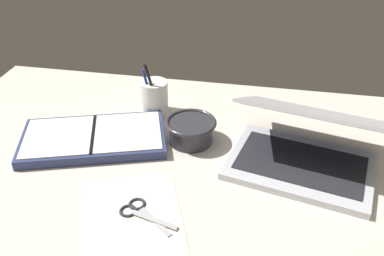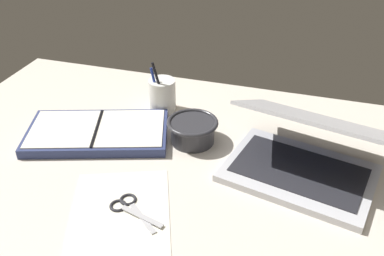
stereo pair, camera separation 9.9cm
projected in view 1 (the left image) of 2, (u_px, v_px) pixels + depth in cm
name	position (u px, v px, depth cm)	size (l,w,h in cm)	color
desk_top	(169.00, 175.00, 105.79)	(140.00, 100.00, 2.00)	beige
laptop	(305.00, 147.00, 105.33)	(40.32, 36.84, 18.11)	silver
bowl	(191.00, 130.00, 114.51)	(13.80, 13.80, 6.52)	#2D2D33
pen_cup	(155.00, 97.00, 126.78)	(7.98, 7.98, 16.55)	white
planner	(94.00, 138.00, 115.13)	(42.41, 31.20, 3.07)	navy
scissors	(138.00, 211.00, 93.32)	(13.78, 10.17, 0.80)	#B7B7BC
paper_sheet_front	(132.00, 220.00, 91.31)	(21.37, 29.28, 0.16)	silver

